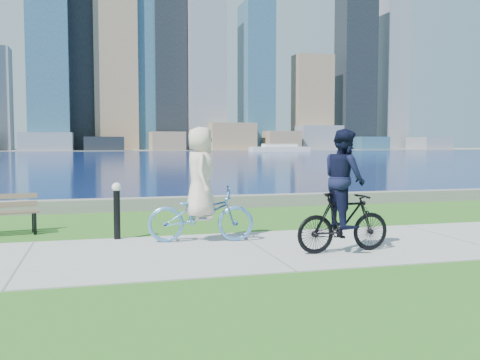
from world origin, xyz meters
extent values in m
plane|color=#255D18|center=(0.00, 0.00, 0.00)|extent=(320.00, 320.00, 0.00)
cube|color=#9B9A96|center=(0.00, 0.00, 0.01)|extent=(80.00, 3.50, 0.02)
cube|color=slate|center=(0.00, 6.20, 0.17)|extent=(90.00, 0.50, 0.35)
cube|color=#0D1E53|center=(0.00, 72.00, 0.00)|extent=(320.00, 131.00, 0.01)
cube|color=gray|center=(0.00, 130.00, 0.06)|extent=(320.00, 30.00, 0.12)
cube|color=slate|center=(-13.84, 119.48, 2.09)|extent=(11.51, 7.64, 4.18)
cube|color=black|center=(-1.24, 120.16, 1.65)|extent=(8.95, 7.80, 3.30)
cube|color=#876D53|center=(13.46, 119.73, 2.25)|extent=(7.82, 9.05, 4.50)
cube|color=#876D53|center=(29.90, 120.88, 3.41)|extent=(11.27, 6.44, 6.82)
cube|color=#876D53|center=(42.36, 119.13, 2.40)|extent=(8.38, 6.72, 4.79)
cube|color=slate|center=(53.64, 121.51, 3.19)|extent=(11.30, 6.26, 6.38)
cube|color=navy|center=(67.65, 120.46, 1.75)|extent=(8.22, 7.54, 3.49)
cube|color=slate|center=(86.49, 121.08, 1.70)|extent=(8.42, 10.00, 3.40)
cube|color=navy|center=(-13.50, 127.09, 23.43)|extent=(9.34, 11.00, 46.86)
cube|color=#876D53|center=(2.07, 130.30, 27.25)|extent=(10.53, 8.80, 54.50)
cube|color=black|center=(15.64, 129.55, 21.35)|extent=(8.05, 6.77, 42.69)
cube|color=slate|center=(24.49, 128.56, 20.04)|extent=(9.32, 11.54, 40.08)
cube|color=navy|center=(38.09, 127.32, 19.13)|extent=(7.46, 10.53, 38.27)
cube|color=#876D53|center=(54.08, 127.29, 12.77)|extent=(10.24, 6.01, 25.55)
cube|color=black|center=(67.53, 128.58, 22.89)|extent=(9.54, 7.86, 45.79)
cube|color=slate|center=(80.93, 131.24, 24.31)|extent=(6.98, 6.44, 48.62)
cube|color=navy|center=(10.00, 131.00, 32.00)|extent=(8.00, 8.00, 64.00)
cube|color=silver|center=(33.98, 96.55, 0.53)|extent=(12.41, 3.55, 1.06)
cube|color=silver|center=(33.98, 96.55, 1.37)|extent=(7.09, 2.66, 0.62)
cube|color=black|center=(-4.07, 2.71, 0.23)|extent=(0.07, 0.07, 0.45)
cube|color=black|center=(-4.14, 3.07, 0.23)|extent=(0.07, 0.07, 0.45)
cylinder|color=black|center=(-2.45, 1.65, 0.50)|extent=(0.13, 0.13, 1.00)
sphere|color=white|center=(-2.45, 1.65, 1.04)|extent=(0.18, 0.18, 0.18)
imported|color=#5492CD|center=(-0.91, 0.96, 0.55)|extent=(1.01, 2.10, 1.06)
imported|color=silver|center=(-0.91, 0.96, 1.33)|extent=(0.69, 0.95, 1.76)
imported|color=black|center=(1.28, -0.66, 0.54)|extent=(0.57, 1.74, 1.04)
imported|color=black|center=(1.28, -0.66, 1.30)|extent=(0.67, 0.84, 1.70)
camera|label=1|loc=(-2.80, -9.01, 1.91)|focal=40.00mm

